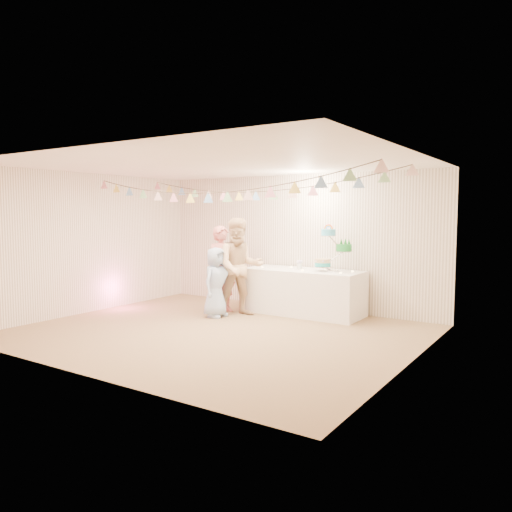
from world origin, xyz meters
The scene contains 24 objects.
floor centered at (0.00, 0.00, 0.00)m, with size 6.00×6.00×0.00m, color olive.
ceiling centered at (0.00, 0.00, 2.60)m, with size 6.00×6.00×0.00m, color white.
back_wall centered at (0.00, 2.50, 1.30)m, with size 6.00×6.00×0.00m, color white.
front_wall centered at (0.00, -2.50, 1.30)m, with size 6.00×6.00×0.00m, color white.
left_wall centered at (-3.00, 0.00, 1.30)m, with size 5.00×5.00×0.00m, color white.
right_wall centered at (3.00, 0.00, 1.30)m, with size 5.00×5.00×0.00m, color white.
table centered at (0.45, 2.00, 0.41)m, with size 2.19×0.88×0.82m, color white.
cake_stand centered at (1.00, 2.05, 1.14)m, with size 0.70×0.41×0.78m, color silver, non-canonical shape.
cake_bottom centered at (0.85, 1.99, 0.84)m, with size 0.31×0.31×0.15m, color #26B5B2, non-canonical shape.
cake_middle centered at (1.18, 2.14, 1.11)m, with size 0.27×0.27×0.22m, color #1E8C34, non-canonical shape.
cake_top_tier centered at (0.94, 2.02, 1.38)m, with size 0.25×0.25×0.19m, color #4DC8F3, non-canonical shape.
platter centered at (-0.11, 1.95, 0.76)m, with size 0.37×0.37×0.02m, color white.
posy centered at (0.35, 2.05, 0.84)m, with size 0.15×0.15×0.17m, color white, non-canonical shape.
person_adult_a centered at (-0.91, 1.33, 0.81)m, with size 0.59×0.39×1.63m, color #D77670.
person_adult_b centered at (-0.44, 1.24, 0.89)m, with size 0.86×0.67×1.78m, color #DDB588.
person_child centered at (-0.72, 0.91, 0.63)m, with size 0.61×0.40×1.25m, color #A0BBE3.
bunting_back centered at (0.00, 1.10, 2.35)m, with size 5.60×1.10×0.40m, color pink, non-canonical shape.
bunting_front centered at (0.00, -0.20, 2.32)m, with size 5.60×0.90×0.36m, color #72A5E5, non-canonical shape.
tealight_0 centered at (-0.35, 1.85, 0.84)m, with size 0.04×0.04×0.03m, color #FFD88C.
tealight_1 centered at (0.10, 2.18, 0.84)m, with size 0.04×0.04×0.03m, color #FFD88C.
tealight_2 centered at (0.55, 1.78, 0.84)m, with size 0.04×0.04×0.03m, color #FFD88C.
tealight_3 centered at (0.80, 2.22, 0.84)m, with size 0.04×0.04×0.03m, color #FFD88C.
tealight_4 centered at (1.27, 1.82, 0.84)m, with size 0.04×0.04×0.03m, color #FFD88C.
tealight_5 centered at (1.35, 2.15, 0.84)m, with size 0.04×0.04×0.03m, color #FFD88C.
Camera 1 is at (4.72, -6.09, 1.87)m, focal length 35.00 mm.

